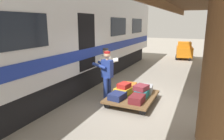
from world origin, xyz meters
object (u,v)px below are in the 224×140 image
object	(u,v)px
suitcase_teal_softside	(142,93)
suitcase_burgundy_valise	(141,88)
luggage_cart	(132,97)
train_car	(54,38)
suitcase_orange_carryall	(128,87)
porter_in_overalls	(107,74)
baggage_tug	(184,51)
suitcase_yellow_case	(123,91)
porter_by_door	(106,68)
suitcase_navy_fabric	(117,96)
suitcase_maroon_trunk	(137,99)
suitcase_red_plastic	(124,86)
suitcase_gray_aluminum	(146,89)

from	to	relation	value
suitcase_teal_softside	suitcase_burgundy_valise	xyz separation A→B (m)	(0.02, -0.00, 0.20)
luggage_cart	train_car	bearing A→B (deg)	-3.63
suitcase_orange_carryall	porter_in_overalls	size ratio (longest dim) A/B	0.37
suitcase_orange_carryall	baggage_tug	world-z (taller)	baggage_tug
suitcase_yellow_case	porter_by_door	bearing A→B (deg)	-35.90
porter_in_overalls	baggage_tug	xyz separation A→B (m)	(-1.65, -9.64, -0.30)
porter_in_overalls	luggage_cart	bearing A→B (deg)	-175.77
suitcase_teal_softside	porter_in_overalls	world-z (taller)	porter_in_overalls
suitcase_navy_fabric	suitcase_burgundy_valise	size ratio (longest dim) A/B	1.19
suitcase_maroon_trunk	suitcase_orange_carryall	bearing A→B (deg)	-57.00
luggage_cart	baggage_tug	distance (m)	9.61
suitcase_orange_carryall	suitcase_red_plastic	distance (m)	0.52
suitcase_yellow_case	porter_by_door	world-z (taller)	porter_by_door
suitcase_navy_fabric	suitcase_burgundy_valise	bearing A→B (deg)	-141.42
suitcase_yellow_case	suitcase_burgundy_valise	size ratio (longest dim) A/B	1.17
train_car	suitcase_burgundy_valise	bearing A→B (deg)	176.69
suitcase_teal_softside	suitcase_navy_fabric	bearing A→B (deg)	37.60
suitcase_yellow_case	porter_by_door	size ratio (longest dim) A/B	0.31
train_car	suitcase_orange_carryall	bearing A→B (deg)	-174.44
suitcase_maroon_trunk	suitcase_navy_fabric	bearing A→B (deg)	0.00
suitcase_red_plastic	suitcase_orange_carryall	bearing A→B (deg)	-86.70
porter_in_overalls	suitcase_burgundy_valise	bearing A→B (deg)	-176.79
suitcase_gray_aluminum	suitcase_burgundy_valise	distance (m)	0.54
suitcase_gray_aluminum	suitcase_burgundy_valise	world-z (taller)	suitcase_burgundy_valise
luggage_cart	suitcase_gray_aluminum	world-z (taller)	suitcase_gray_aluminum
suitcase_orange_carryall	suitcase_maroon_trunk	distance (m)	1.19
suitcase_gray_aluminum	suitcase_yellow_case	bearing A→B (deg)	37.60
train_car	suitcase_gray_aluminum	distance (m)	4.01
suitcase_maroon_trunk	suitcase_navy_fabric	size ratio (longest dim) A/B	1.02
suitcase_teal_softside	suitcase_yellow_case	bearing A→B (deg)	0.00
suitcase_teal_softside	suitcase_red_plastic	xyz separation A→B (m)	(0.62, -0.02, 0.18)
porter_in_overalls	baggage_tug	size ratio (longest dim) A/B	0.93
suitcase_teal_softside	suitcase_yellow_case	world-z (taller)	suitcase_teal_softside
luggage_cart	suitcase_navy_fabric	xyz separation A→B (m)	(0.33, 0.50, 0.14)
suitcase_orange_carryall	suitcase_red_plastic	xyz separation A→B (m)	(-0.03, 0.48, 0.19)
luggage_cart	porter_in_overalls	bearing A→B (deg)	4.23
suitcase_yellow_case	baggage_tug	distance (m)	9.64
train_car	porter_by_door	world-z (taller)	train_car
train_car	suitcase_navy_fabric	size ratio (longest dim) A/B	31.44
suitcase_yellow_case	porter_in_overalls	xyz separation A→B (m)	(0.58, 0.07, 0.54)
suitcase_burgundy_valise	porter_by_door	size ratio (longest dim) A/B	0.26
porter_in_overalls	suitcase_red_plastic	bearing A→B (deg)	-171.76
suitcase_teal_softside	baggage_tug	world-z (taller)	baggage_tug
suitcase_gray_aluminum	luggage_cart	bearing A→B (deg)	57.00
suitcase_teal_softside	baggage_tug	xyz separation A→B (m)	(-0.42, -9.58, 0.24)
suitcase_orange_carryall	suitcase_teal_softside	world-z (taller)	suitcase_teal_softside
train_car	suitcase_maroon_trunk	world-z (taller)	train_car
porter_by_door	suitcase_yellow_case	bearing A→B (deg)	144.10
suitcase_burgundy_valise	suitcase_red_plastic	size ratio (longest dim) A/B	1.04
suitcase_maroon_trunk	suitcase_gray_aluminum	xyz separation A→B (m)	(0.00, -1.00, 0.01)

